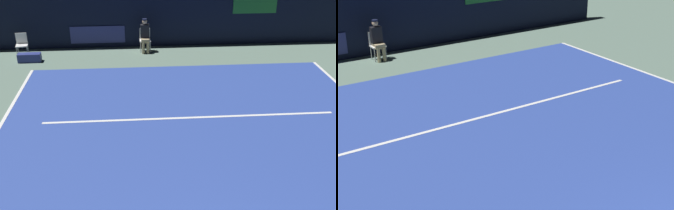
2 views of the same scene
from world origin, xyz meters
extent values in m
plane|color=slate|center=(0.00, 5.15, 0.00)|extent=(33.08, 33.08, 0.00)
cube|color=#2D479E|center=(0.00, 5.15, 0.01)|extent=(10.46, 12.31, 0.01)
cube|color=white|center=(0.00, 7.31, 0.01)|extent=(8.16, 0.10, 0.01)
cube|color=black|center=(0.00, 13.87, 1.30)|extent=(17.11, 0.30, 2.60)
cube|color=white|center=(-1.09, 13.07, 0.46)|extent=(0.45, 0.41, 0.04)
cube|color=white|center=(-1.09, 13.27, 0.69)|extent=(0.42, 0.04, 0.42)
cylinder|color=#B2B2B7|center=(-1.27, 12.90, 0.23)|extent=(0.03, 0.03, 0.46)
cylinder|color=#B2B2B7|center=(-0.90, 12.91, 0.23)|extent=(0.03, 0.03, 0.46)
cylinder|color=#B2B2B7|center=(-1.27, 13.24, 0.23)|extent=(0.03, 0.03, 0.46)
cylinder|color=#B2B2B7|center=(-0.90, 13.25, 0.23)|extent=(0.03, 0.03, 0.46)
cube|color=tan|center=(-1.08, 12.99, 0.50)|extent=(0.33, 0.40, 0.14)
cylinder|color=tan|center=(-1.17, 12.81, 0.23)|extent=(0.11, 0.11, 0.46)
cylinder|color=tan|center=(-0.99, 12.81, 0.23)|extent=(0.11, 0.11, 0.46)
cube|color=black|center=(-1.09, 13.11, 0.83)|extent=(0.34, 0.22, 0.52)
sphere|color=#DBAD89|center=(-1.09, 13.11, 1.21)|extent=(0.20, 0.20, 0.20)
cylinder|color=#141933|center=(-1.09, 13.11, 1.30)|extent=(0.19, 0.19, 0.04)
camera|label=1|loc=(-1.42, -2.86, 5.52)|focal=44.45mm
camera|label=2|loc=(-5.94, -1.82, 4.84)|focal=51.67mm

